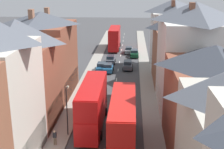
{
  "coord_description": "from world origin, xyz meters",
  "views": [
    {
      "loc": [
        2.6,
        -14.99,
        16.29
      ],
      "look_at": [
        -0.58,
        33.02,
        1.8
      ],
      "focal_mm": 50.0,
      "sensor_mm": 36.0,
      "label": 1
    }
  ],
  "objects": [
    {
      "name": "car_near_blue",
      "position": [
        3.1,
        52.92,
        0.85
      ],
      "size": [
        1.9,
        4.6,
        1.69
      ],
      "color": "#144728",
      "rests_on": "ground"
    },
    {
      "name": "centre_line_dashes",
      "position": [
        0.0,
        36.0,
        0.01
      ],
      "size": [
        0.14,
        97.8,
        0.01
      ],
      "color": "silver",
      "rests_on": "ground"
    },
    {
      "name": "street_lamp",
      "position": [
        -4.25,
        15.57,
        3.24
      ],
      "size": [
        0.2,
        1.12,
        5.5
      ],
      "color": "black",
      "rests_on": "ground"
    },
    {
      "name": "car_near_silver",
      "position": [
        1.8,
        56.3,
        0.82
      ],
      "size": [
        1.9,
        4.33,
        1.62
      ],
      "color": "gray",
      "rests_on": "ground"
    },
    {
      "name": "terrace_row_right",
      "position": [
        10.19,
        18.58,
        6.26
      ],
      "size": [
        8.0,
        59.5,
        13.92
      ],
      "color": "beige",
      "rests_on": "ground"
    },
    {
      "name": "double_decker_bus_far_approaching",
      "position": [
        -1.81,
        60.83,
        2.82
      ],
      "size": [
        2.74,
        10.8,
        5.3
      ],
      "color": "red",
      "rests_on": "ground"
    },
    {
      "name": "double_decker_bus_mid_street",
      "position": [
        -1.81,
        17.73,
        2.82
      ],
      "size": [
        2.74,
        10.8,
        5.3
      ],
      "color": "red",
      "rests_on": "ground"
    },
    {
      "name": "car_mid_black",
      "position": [
        -3.1,
        41.19,
        0.82
      ],
      "size": [
        1.9,
        4.25,
        1.63
      ],
      "color": "#236093",
      "rests_on": "ground"
    },
    {
      "name": "car_parked_right_a",
      "position": [
        -1.8,
        40.46,
        0.84
      ],
      "size": [
        1.9,
        3.95,
        1.66
      ],
      "color": "#236093",
      "rests_on": "ground"
    },
    {
      "name": "pedestrian_mid_left",
      "position": [
        -5.11,
        13.13,
        1.03
      ],
      "size": [
        0.36,
        0.22,
        1.61
      ],
      "color": "brown",
      "rests_on": "pavement_left"
    },
    {
      "name": "car_parked_left_a",
      "position": [
        1.8,
        42.8,
        0.85
      ],
      "size": [
        1.9,
        4.48,
        1.69
      ],
      "color": "#4C515B",
      "rests_on": "ground"
    },
    {
      "name": "double_decker_bus_lead",
      "position": [
        1.79,
        13.33,
        2.82
      ],
      "size": [
        2.74,
        10.8,
        5.3
      ],
      "color": "red",
      "rests_on": "ground"
    },
    {
      "name": "pavement_left",
      "position": [
        -5.1,
        38.0,
        0.07
      ],
      "size": [
        2.2,
        104.0,
        0.14
      ],
      "primitive_type": "cube",
      "color": "gray",
      "rests_on": "ground"
    },
    {
      "name": "pavement_right",
      "position": [
        5.1,
        38.0,
        0.07
      ],
      "size": [
        2.2,
        104.0,
        0.14
      ],
      "primitive_type": "cube",
      "color": "gray",
      "rests_on": "ground"
    },
    {
      "name": "car_parked_left_b",
      "position": [
        -1.8,
        46.92,
        0.84
      ],
      "size": [
        1.9,
        4.19,
        1.67
      ],
      "color": "#4C515B",
      "rests_on": "ground"
    }
  ]
}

